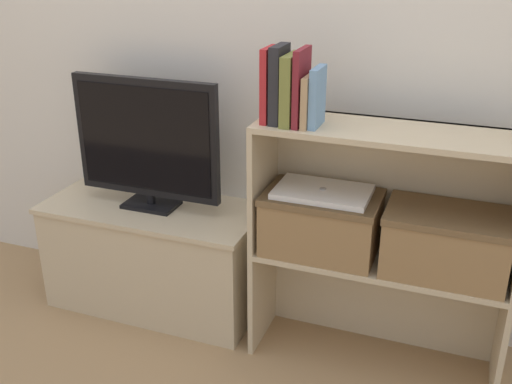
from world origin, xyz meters
TOP-DOWN VIEW (x-y plane):
  - ground_plane at (0.00, 0.00)m, footprint 16.00×16.00m
  - wall_back at (0.00, 0.43)m, footprint 10.00×0.05m
  - tv_stand at (-0.48, 0.20)m, footprint 0.91×0.42m
  - tv at (-0.48, 0.20)m, footprint 0.62×0.14m
  - bookshelf_lower_tier at (0.47, 0.21)m, footprint 0.91×0.30m
  - bookshelf_upper_tier at (0.47, 0.21)m, footprint 0.91×0.30m
  - book_crimson at (0.06, 0.10)m, footprint 0.02×0.12m
  - book_charcoal at (0.10, 0.10)m, footprint 0.04×0.13m
  - book_olive at (0.14, 0.10)m, footprint 0.04×0.16m
  - book_maroon at (0.18, 0.10)m, footprint 0.02×0.15m
  - book_tan at (0.21, 0.10)m, footprint 0.02×0.15m
  - book_skyblue at (0.23, 0.10)m, footprint 0.03×0.13m
  - storage_basket_left at (0.26, 0.13)m, footprint 0.41×0.27m
  - storage_basket_right at (0.69, 0.13)m, footprint 0.41×0.27m
  - laptop at (0.26, 0.13)m, footprint 0.33×0.22m

SIDE VIEW (x-z plane):
  - ground_plane at x=0.00m, z-range 0.00..0.00m
  - tv_stand at x=-0.48m, z-range 0.00..0.47m
  - bookshelf_lower_tier at x=0.47m, z-range 0.06..0.50m
  - storage_basket_left at x=0.26m, z-range 0.45..0.67m
  - storage_basket_right at x=0.69m, z-range 0.45..0.67m
  - laptop at x=0.26m, z-range 0.66..0.68m
  - bookshelf_upper_tier at x=0.47m, z-range 0.50..0.98m
  - tv at x=-0.48m, z-range 0.49..1.02m
  - book_tan at x=0.21m, z-range 0.92..1.09m
  - book_skyblue at x=0.23m, z-range 0.92..1.12m
  - book_olive at x=0.14m, z-range 0.92..1.15m
  - book_crimson at x=0.06m, z-range 0.92..1.17m
  - book_maroon at x=0.18m, z-range 0.92..1.17m
  - book_charcoal at x=0.10m, z-range 0.92..1.18m
  - wall_back at x=0.00m, z-range 0.00..2.40m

